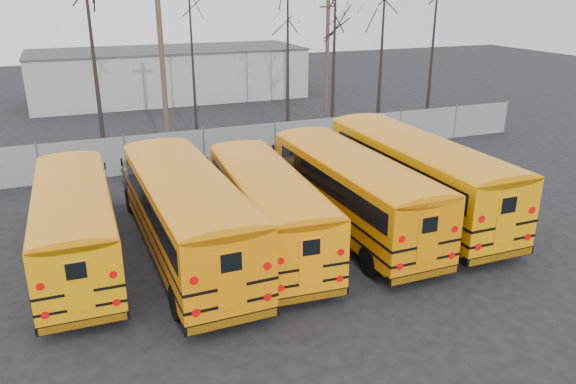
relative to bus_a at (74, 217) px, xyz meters
name	(u,v)px	position (x,y,z in m)	size (l,w,h in m)	color
ground	(289,263)	(6.67, -2.65, -1.71)	(120.00, 120.00, 0.00)	black
fence	(204,148)	(6.67, 9.35, -0.71)	(40.00, 0.04, 2.00)	gray
distant_building	(170,74)	(8.67, 29.35, 0.29)	(22.00, 8.00, 4.00)	#A0A09B
bus_a	(74,217)	(0.00, 0.00, 0.00)	(2.59, 10.50, 2.92)	black
bus_b	(185,207)	(3.54, -0.94, 0.19)	(2.94, 11.68, 3.25)	black
bus_c	(266,201)	(6.43, -0.99, 0.02)	(3.12, 10.70, 2.96)	black
bus_d	(350,185)	(9.90, -0.83, 0.13)	(2.74, 11.29, 3.15)	black
bus_e	(414,169)	(13.04, -0.38, 0.26)	(2.79, 12.03, 3.36)	black
utility_pole_left	(163,72)	(5.27, 12.01, 2.94)	(1.61, 0.28, 9.05)	#503C2D
utility_pole_right	(327,60)	(17.09, 16.39, 2.53)	(1.42, 0.59, 8.27)	#4A3729
tree_0	(93,51)	(1.81, 11.48, 4.23)	(0.26, 0.26, 11.89)	black
tree_1	(192,43)	(7.51, 14.75, 4.12)	(0.26, 0.26, 11.66)	black
tree_2	(288,51)	(13.66, 15.00, 3.42)	(0.26, 0.26, 10.27)	black
tree_3	(334,54)	(15.64, 12.43, 3.39)	(0.26, 0.26, 10.21)	black
tree_4	(382,44)	(20.62, 15.23, 3.61)	(0.26, 0.26, 10.65)	black
tree_5	(433,38)	(23.84, 13.97, 3.99)	(0.26, 0.26, 11.40)	black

